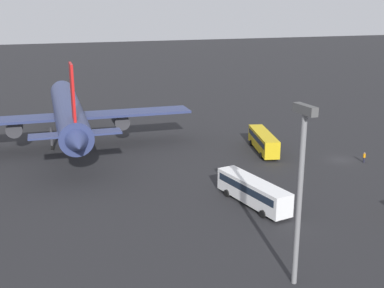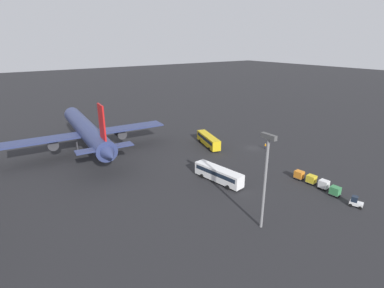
{
  "view_description": "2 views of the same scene",
  "coord_description": "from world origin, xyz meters",
  "px_view_note": "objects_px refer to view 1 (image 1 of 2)",
  "views": [
    {
      "loc": [
        -62.99,
        51.87,
        24.9
      ],
      "look_at": [
        3.27,
        25.85,
        4.62
      ],
      "focal_mm": 45.0,
      "sensor_mm": 36.0,
      "label": 1
    },
    {
      "loc": [
        -59.05,
        63.97,
        30.88
      ],
      "look_at": [
        2.47,
        20.74,
        4.75
      ],
      "focal_mm": 28.0,
      "sensor_mm": 36.0,
      "label": 2
    }
  ],
  "objects_px": {
    "shuttle_bus_far": "(253,190)",
    "worker_person": "(364,157)",
    "airplane": "(68,112)",
    "shuttle_bus_near": "(263,140)"
  },
  "relations": [
    {
      "from": "worker_person",
      "to": "airplane",
      "type": "bearing_deg",
      "value": 57.77
    },
    {
      "from": "shuttle_bus_far",
      "to": "shuttle_bus_near",
      "type": "bearing_deg",
      "value": -40.93
    },
    {
      "from": "shuttle_bus_far",
      "to": "worker_person",
      "type": "xyz_separation_m",
      "value": [
        8.98,
        -25.79,
        -1.15
      ]
    },
    {
      "from": "worker_person",
      "to": "shuttle_bus_far",
      "type": "bearing_deg",
      "value": 109.19
    },
    {
      "from": "shuttle_bus_near",
      "to": "shuttle_bus_far",
      "type": "height_order",
      "value": "shuttle_bus_near"
    },
    {
      "from": "airplane",
      "to": "shuttle_bus_far",
      "type": "xyz_separation_m",
      "value": [
        -36.82,
        -18.36,
        -4.49
      ]
    },
    {
      "from": "airplane",
      "to": "shuttle_bus_near",
      "type": "bearing_deg",
      "value": -112.51
    },
    {
      "from": "shuttle_bus_near",
      "to": "worker_person",
      "type": "relative_size",
      "value": 7.56
    },
    {
      "from": "airplane",
      "to": "shuttle_bus_far",
      "type": "relative_size",
      "value": 3.98
    },
    {
      "from": "shuttle_bus_near",
      "to": "shuttle_bus_far",
      "type": "relative_size",
      "value": 1.01
    }
  ]
}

